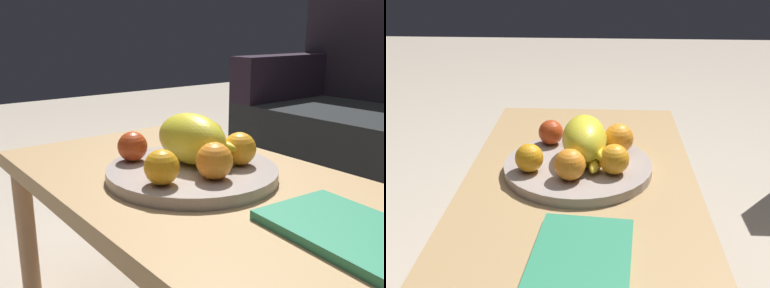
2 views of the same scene
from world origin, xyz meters
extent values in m
cube|color=tan|center=(0.00, 0.00, 0.41)|extent=(1.02, 0.57, 0.04)
cylinder|color=tan|center=(-0.47, -0.24, 0.20)|extent=(0.05, 0.05, 0.39)
cylinder|color=tan|center=(-0.47, 0.24, 0.20)|extent=(0.05, 0.05, 0.39)
cube|color=black|center=(-0.80, 1.22, 0.51)|extent=(0.14, 0.70, 0.22)
cylinder|color=#A4958C|center=(-0.04, -0.01, 0.44)|extent=(0.37, 0.37, 0.03)
ellipsoid|color=yellow|center=(-0.06, 0.01, 0.51)|extent=(0.19, 0.12, 0.11)
sphere|color=orange|center=(0.05, -0.02, 0.49)|extent=(0.07, 0.07, 0.07)
sphere|color=orange|center=(0.02, 0.08, 0.49)|extent=(0.07, 0.07, 0.07)
sphere|color=orange|center=(0.02, -0.12, 0.49)|extent=(0.07, 0.07, 0.07)
sphere|color=orange|center=(-0.11, 0.09, 0.50)|extent=(0.08, 0.08, 0.08)
sphere|color=#B83D17|center=(-0.15, -0.09, 0.49)|extent=(0.07, 0.07, 0.07)
ellipsoid|color=yellow|center=(-0.02, 0.04, 0.47)|extent=(0.15, 0.05, 0.03)
ellipsoid|color=yellow|center=(-0.04, 0.03, 0.47)|extent=(0.15, 0.10, 0.03)
ellipsoid|color=yellow|center=(-0.03, 0.03, 0.50)|extent=(0.15, 0.07, 0.03)
cube|color=#308860|center=(0.32, 0.02, 0.44)|extent=(0.26, 0.20, 0.02)
camera|label=1|loc=(0.66, -0.55, 0.74)|focal=40.58mm
camera|label=2|loc=(1.04, 0.05, 0.97)|focal=44.92mm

